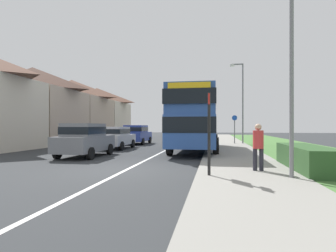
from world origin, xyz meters
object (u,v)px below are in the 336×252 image
object	(u,v)px
double_decker_bus	(196,118)
cycle_route_sign	(235,128)
parked_car_silver	(115,137)
street_lamp_mid	(241,98)
street_lamp_near	(288,16)
parked_car_blue	(136,134)
parked_car_grey	(85,139)
pedestrian_at_stop	(258,145)
bus_stop_sign	(209,128)

from	to	relation	value
double_decker_bus	cycle_route_sign	xyz separation A→B (m)	(2.86, 6.50, -0.71)
parked_car_silver	street_lamp_mid	xyz separation A→B (m)	(9.18, 5.91, 3.16)
cycle_route_sign	double_decker_bus	bearing A→B (deg)	-113.78
double_decker_bus	street_lamp_near	size ratio (longest dim) A/B	1.14
street_lamp_near	parked_car_blue	bearing A→B (deg)	120.43
parked_car_grey	pedestrian_at_stop	distance (m)	8.95
double_decker_bus	cycle_route_sign	world-z (taller)	double_decker_bus
parked_car_silver	bus_stop_sign	bearing A→B (deg)	-55.97
parked_car_silver	bus_stop_sign	xyz separation A→B (m)	(6.74, -9.98, 0.68)
bus_stop_sign	cycle_route_sign	world-z (taller)	bus_stop_sign
parked_car_grey	parked_car_blue	size ratio (longest dim) A/B	0.94
parked_car_silver	street_lamp_mid	bearing A→B (deg)	32.76
parked_car_silver	pedestrian_at_stop	distance (m)	12.16
double_decker_bus	parked_car_silver	distance (m)	5.93
cycle_route_sign	street_lamp_mid	distance (m)	2.67
parked_car_silver	street_lamp_near	distance (m)	13.97
parked_car_silver	bus_stop_sign	size ratio (longest dim) A/B	1.54
pedestrian_at_stop	bus_stop_sign	world-z (taller)	bus_stop_sign
double_decker_bus	street_lamp_mid	distance (m)	7.81
pedestrian_at_stop	bus_stop_sign	distance (m)	2.02
street_lamp_near	double_decker_bus	bearing A→B (deg)	109.66
parked_car_blue	street_lamp_near	world-z (taller)	street_lamp_near
parked_car_silver	cycle_route_sign	xyz separation A→B (m)	(8.59, 5.67, 0.57)
double_decker_bus	street_lamp_near	xyz separation A→B (m)	(3.26, -9.12, 2.62)
parked_car_silver	pedestrian_at_stop	xyz separation A→B (m)	(8.32, -8.87, 0.11)
parked_car_grey	parked_car_blue	bearing A→B (deg)	91.09
cycle_route_sign	street_lamp_near	xyz separation A→B (m)	(0.40, -15.62, 3.33)
double_decker_bus	street_lamp_mid	bearing A→B (deg)	62.85
pedestrian_at_stop	street_lamp_mid	size ratio (longest dim) A/B	0.24
parked_car_silver	bus_stop_sign	distance (m)	12.06
parked_car_grey	bus_stop_sign	bearing A→B (deg)	-37.58
parked_car_grey	parked_car_silver	world-z (taller)	parked_car_grey
parked_car_grey	street_lamp_near	xyz separation A→B (m)	(8.73, -4.97, 3.82)
parked_car_silver	double_decker_bus	bearing A→B (deg)	-8.27
parked_car_silver	street_lamp_mid	size ratio (longest dim) A/B	0.58
pedestrian_at_stop	street_lamp_mid	distance (m)	15.11
parked_car_silver	street_lamp_near	size ratio (longest dim) A/B	0.48
street_lamp_mid	double_decker_bus	bearing A→B (deg)	-117.15
double_decker_bus	bus_stop_sign	distance (m)	9.22
double_decker_bus	cycle_route_sign	distance (m)	7.14
parked_car_silver	street_lamp_near	xyz separation A→B (m)	(8.99, -9.96, 3.90)
double_decker_bus	pedestrian_at_stop	xyz separation A→B (m)	(2.60, -8.03, -1.16)
parked_car_blue	pedestrian_at_stop	bearing A→B (deg)	-59.64
double_decker_bus	street_lamp_mid	world-z (taller)	street_lamp_mid
bus_stop_sign	street_lamp_mid	bearing A→B (deg)	81.24
bus_stop_sign	parked_car_grey	bearing A→B (deg)	142.42
parked_car_blue	bus_stop_sign	xyz separation A→B (m)	(6.68, -15.22, 0.62)
pedestrian_at_stop	street_lamp_near	xyz separation A→B (m)	(0.66, -1.09, 3.79)
double_decker_bus	parked_car_silver	xyz separation A→B (m)	(-5.73, 0.83, -1.28)
bus_stop_sign	cycle_route_sign	distance (m)	15.75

